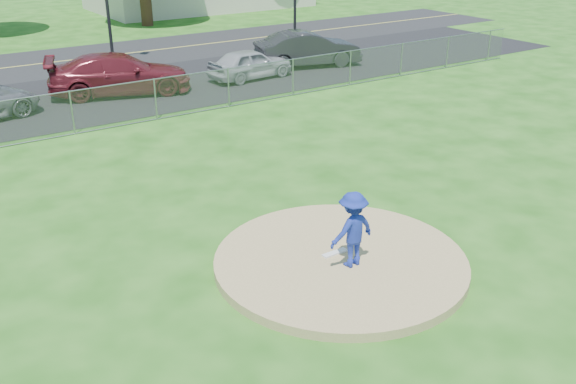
# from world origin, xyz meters

# --- Properties ---
(ground) EXTENTS (120.00, 120.00, 0.00)m
(ground) POSITION_xyz_m (0.00, 10.00, 0.00)
(ground) COLOR #1D5612
(ground) RESTS_ON ground
(pitchers_mound) EXTENTS (5.40, 5.40, 0.20)m
(pitchers_mound) POSITION_xyz_m (0.00, 0.00, 0.10)
(pitchers_mound) COLOR tan
(pitchers_mound) RESTS_ON ground
(pitching_rubber) EXTENTS (0.60, 0.15, 0.04)m
(pitching_rubber) POSITION_xyz_m (0.00, 0.20, 0.22)
(pitching_rubber) COLOR white
(pitching_rubber) RESTS_ON pitchers_mound
(chain_link_fence) EXTENTS (40.00, 0.06, 1.50)m
(chain_link_fence) POSITION_xyz_m (0.00, 12.00, 0.75)
(chain_link_fence) COLOR gray
(chain_link_fence) RESTS_ON ground
(parking_lot) EXTENTS (50.00, 8.00, 0.01)m
(parking_lot) POSITION_xyz_m (0.00, 16.50, 0.01)
(parking_lot) COLOR black
(parking_lot) RESTS_ON ground
(street) EXTENTS (60.00, 7.00, 0.01)m
(street) POSITION_xyz_m (0.00, 24.00, 0.00)
(street) COLOR black
(street) RESTS_ON ground
(pitcher) EXTENTS (1.07, 0.64, 1.63)m
(pitcher) POSITION_xyz_m (0.01, -0.34, 1.02)
(pitcher) COLOR #1B2C97
(pitcher) RESTS_ON pitchers_mound
(parked_car_darkred) EXTENTS (6.15, 3.91, 1.66)m
(parked_car_darkred) POSITION_xyz_m (1.23, 16.19, 0.84)
(parked_car_darkred) COLOR maroon
(parked_car_darkred) RESTS_ON parking_lot
(parked_car_pearl) EXTENTS (4.07, 1.92, 1.35)m
(parked_car_pearl) POSITION_xyz_m (7.05, 15.46, 0.68)
(parked_car_pearl) COLOR #B4B6B9
(parked_car_pearl) RESTS_ON parking_lot
(parked_car_charcoal) EXTENTS (5.37, 3.06, 1.67)m
(parked_car_charcoal) POSITION_xyz_m (10.68, 16.09, 0.85)
(parked_car_charcoal) COLOR #262729
(parked_car_charcoal) RESTS_ON parking_lot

